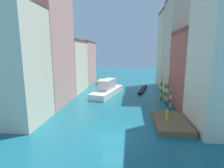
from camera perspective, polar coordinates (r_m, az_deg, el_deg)
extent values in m
plane|color=#196070|center=(43.80, 3.42, -2.46)|extent=(154.00, 154.00, 0.00)
cube|color=beige|center=(26.61, -29.36, 5.25)|extent=(6.81, 7.27, 15.93)
cube|color=brown|center=(27.34, -31.04, 22.84)|extent=(6.94, 7.42, 0.70)
cube|color=tan|center=(34.54, -20.73, 10.47)|extent=(6.81, 10.90, 20.36)
cube|color=beige|center=(45.16, -13.95, 5.52)|extent=(6.81, 11.28, 12.27)
cube|color=brown|center=(45.10, -14.32, 13.69)|extent=(6.94, 11.51, 0.60)
cube|color=tan|center=(56.17, -9.94, 6.80)|extent=(6.81, 11.61, 12.72)
cube|color=brown|center=(56.16, -10.15, 13.55)|extent=(6.94, 11.85, 0.51)
cube|color=#B25147|center=(33.91, 26.09, 3.83)|extent=(6.81, 9.98, 12.96)
cube|color=brown|center=(33.94, 27.04, 15.34)|extent=(6.94, 10.18, 0.70)
cube|color=#BCB299|center=(43.00, 22.11, 10.85)|extent=(6.81, 8.88, 21.27)
cube|color=beige|center=(51.91, 19.27, 10.38)|extent=(6.81, 8.81, 20.47)
cube|color=brown|center=(53.07, 20.01, 21.85)|extent=(6.94, 8.99, 0.66)
cube|color=brown|center=(25.35, 19.03, -11.93)|extent=(4.40, 7.40, 0.71)
cylinder|color=gold|center=(24.61, 17.81, -10.00)|extent=(0.36, 0.36, 1.33)
sphere|color=tan|center=(24.35, 17.91, -8.24)|extent=(0.26, 0.26, 0.26)
cylinder|color=#197247|center=(30.82, 18.75, -7.90)|extent=(0.27, 0.27, 0.72)
cylinder|color=#E5D14C|center=(30.61, 18.83, -6.62)|extent=(0.27, 0.27, 0.72)
cylinder|color=#197247|center=(30.41, 18.91, -5.33)|extent=(0.27, 0.27, 0.72)
cylinder|color=#E5D14C|center=(30.23, 18.99, -4.03)|extent=(0.27, 0.27, 0.72)
cylinder|color=#197247|center=(30.07, 19.07, -2.71)|extent=(0.27, 0.27, 0.72)
sphere|color=gold|center=(29.97, 19.12, -1.84)|extent=(0.29, 0.29, 0.29)
cylinder|color=#197247|center=(33.73, 17.79, -6.17)|extent=(0.31, 0.31, 0.82)
cylinder|color=#E5D14C|center=(33.51, 17.87, -4.83)|extent=(0.31, 0.31, 0.82)
cylinder|color=#197247|center=(33.31, 17.95, -3.47)|extent=(0.31, 0.31, 0.82)
cylinder|color=#E5D14C|center=(33.13, 18.03, -2.09)|extent=(0.31, 0.31, 0.82)
cylinder|color=#197247|center=(32.97, 18.10, -0.70)|extent=(0.31, 0.31, 0.82)
cylinder|color=#E5D14C|center=(32.83, 18.19, 0.70)|extent=(0.31, 0.31, 0.82)
sphere|color=gold|center=(32.75, 18.24, 1.63)|extent=(0.35, 0.35, 0.35)
cylinder|color=#197247|center=(35.25, 17.14, -5.48)|extent=(0.33, 0.33, 0.75)
cylinder|color=#E5D14C|center=(35.06, 17.21, -4.31)|extent=(0.33, 0.33, 0.75)
cylinder|color=#197247|center=(34.88, 17.27, -3.12)|extent=(0.33, 0.33, 0.75)
cylinder|color=#E5D14C|center=(34.72, 17.34, -1.92)|extent=(0.33, 0.33, 0.75)
cylinder|color=#197247|center=(34.57, 17.40, -0.71)|extent=(0.33, 0.33, 0.75)
sphere|color=gold|center=(34.48, 17.45, 0.12)|extent=(0.36, 0.36, 0.36)
cylinder|color=#197247|center=(37.12, 15.93, -4.61)|extent=(0.34, 0.34, 0.76)
cylinder|color=#E5D14C|center=(36.93, 15.99, -3.47)|extent=(0.34, 0.34, 0.76)
cylinder|color=#197247|center=(36.76, 16.05, -2.32)|extent=(0.34, 0.34, 0.76)
cylinder|color=#E5D14C|center=(36.61, 16.11, -1.15)|extent=(0.34, 0.34, 0.76)
cylinder|color=#197247|center=(36.47, 16.17, 0.02)|extent=(0.34, 0.34, 0.76)
cylinder|color=#E5D14C|center=(36.34, 16.23, 1.20)|extent=(0.34, 0.34, 0.76)
sphere|color=gold|center=(36.27, 16.27, 2.01)|extent=(0.37, 0.37, 0.37)
cube|color=white|center=(40.28, -1.50, -2.63)|extent=(6.62, 13.10, 1.31)
cube|color=silver|center=(39.91, -1.51, -0.11)|extent=(3.63, 6.14, 2.29)
cube|color=black|center=(45.37, 10.24, -1.82)|extent=(3.08, 10.07, 0.53)
cube|color=gold|center=(56.30, -3.67, 0.86)|extent=(1.90, 7.30, 0.85)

